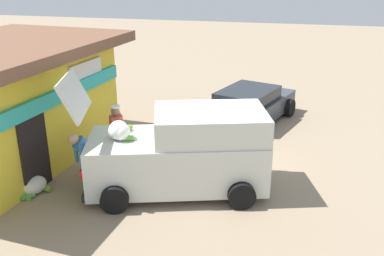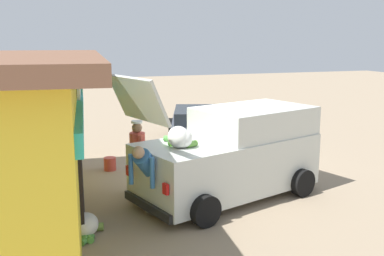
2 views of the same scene
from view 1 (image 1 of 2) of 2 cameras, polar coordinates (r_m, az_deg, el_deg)
name	(u,v)px [view 1 (image 1 of 2)]	position (r m, az deg, el deg)	size (l,w,h in m)	color
ground_plane	(206,161)	(11.59, 1.92, -4.47)	(60.00, 60.00, 0.00)	gray
storefront_bar	(0,103)	(12.13, -24.12, 3.04)	(7.24, 5.08, 3.12)	yellow
delivery_van	(183,151)	(9.85, -1.18, -3.14)	(3.03, 4.70, 2.76)	silver
parked_sedan	(247,107)	(14.23, 7.33, 2.72)	(4.73, 3.09, 1.18)	#383D47
vendor_standing	(117,132)	(11.11, -9.96, -0.58)	(0.57, 0.36, 1.67)	#4C4C51
customer_bending	(89,156)	(10.01, -13.49, -3.58)	(0.72, 0.73, 1.50)	#726047
unloaded_banana_pile	(34,186)	(10.62, -20.23, -7.29)	(0.79, 0.63, 0.40)	silver
paint_bucket	(135,132)	(13.26, -7.60, -0.48)	(0.32, 0.32, 0.34)	#BF3F33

